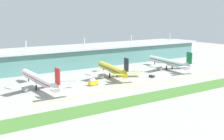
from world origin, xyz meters
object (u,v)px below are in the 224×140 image
object	(u,v)px
pushback_tug	(152,76)
fuel_truck	(93,82)
airliner_middle	(113,69)
airliner_near	(40,80)
safety_cone_left_wingtip	(204,72)
airliner_far	(169,62)
safety_cone_nose_front	(186,71)

from	to	relation	value
pushback_tug	fuel_truck	xyz separation A→B (m)	(-53.11, 2.69, 1.16)
airliner_middle	fuel_truck	distance (m)	31.97
airliner_near	safety_cone_left_wingtip	size ratio (longest dim) A/B	99.89
airliner_far	safety_cone_nose_front	bearing A→B (deg)	-63.31
airliner_far	fuel_truck	distance (m)	91.52
airliner_near	airliner_far	size ratio (longest dim) A/B	1.06
airliner_middle	safety_cone_nose_front	xyz separation A→B (m)	(69.85, -14.38, -6.09)
fuel_truck	safety_cone_left_wingtip	xyz separation A→B (m)	(104.45, -12.33, -1.91)
airliner_middle	fuel_truck	world-z (taller)	airliner_middle
pushback_tug	fuel_truck	world-z (taller)	fuel_truck
pushback_tug	airliner_middle	bearing A→B (deg)	144.46
fuel_truck	safety_cone_nose_front	world-z (taller)	fuel_truck
airliner_near	airliner_middle	bearing A→B (deg)	4.64
fuel_truck	safety_cone_left_wingtip	bearing A→B (deg)	-6.73
airliner_near	pushback_tug	size ratio (longest dim) A/B	15.04
pushback_tug	safety_cone_nose_front	distance (m)	44.55
safety_cone_nose_front	airliner_middle	bearing A→B (deg)	168.37
airliner_middle	airliner_far	bearing A→B (deg)	0.48
airliner_middle	safety_cone_left_wingtip	distance (m)	81.93
airliner_near	pushback_tug	xyz separation A→B (m)	(88.48, -13.08, -5.36)
airliner_middle	safety_cone_nose_front	distance (m)	71.58
airliner_near	airliner_middle	xyz separation A→B (m)	(63.00, 5.12, -0.01)
airliner_middle	safety_cone_nose_front	size ratio (longest dim) A/B	85.40
airliner_middle	airliner_near	bearing A→B (deg)	-175.36
airliner_middle	safety_cone_left_wingtip	world-z (taller)	airliner_middle
airliner_far	safety_cone_nose_front	size ratio (longest dim) A/B	94.44
airliner_far	safety_cone_left_wingtip	distance (m)	32.40
airliner_near	safety_cone_nose_front	bearing A→B (deg)	-3.99
fuel_truck	pushback_tug	bearing A→B (deg)	-2.90
fuel_truck	safety_cone_left_wingtip	size ratio (longest dim) A/B	10.73
airliner_near	fuel_truck	xyz separation A→B (m)	(35.36, -10.39, -4.19)
airliner_middle	fuel_truck	size ratio (longest dim) A/B	7.96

